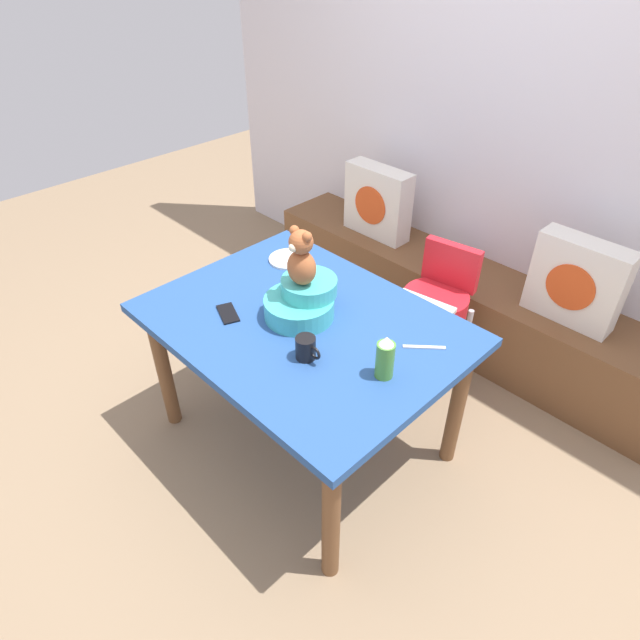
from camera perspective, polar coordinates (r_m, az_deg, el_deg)
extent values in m
plane|color=#8C7256|center=(2.82, -1.48, -12.14)|extent=(8.00, 8.00, 0.00)
cube|color=silver|center=(3.19, 19.67, 19.94)|extent=(4.40, 0.10, 2.60)
cube|color=brown|center=(3.42, 13.83, 1.99)|extent=(2.60, 0.44, 0.46)
cube|color=white|center=(3.49, 6.09, 12.22)|extent=(0.44, 0.14, 0.44)
cylinder|color=#D84C1E|center=(3.43, 5.27, 11.88)|extent=(0.24, 0.01, 0.24)
cube|color=white|center=(2.95, 25.36, 3.66)|extent=(0.44, 0.14, 0.44)
cylinder|color=#D84C1E|center=(2.89, 24.77, 3.12)|extent=(0.24, 0.01, 0.24)
cube|color=#AE87B7|center=(3.30, 13.51, 6.49)|extent=(0.20, 0.14, 0.10)
cube|color=#264C8C|center=(2.32, -1.76, -0.45)|extent=(1.32, 0.99, 0.04)
cylinder|color=brown|center=(2.76, -16.10, -5.00)|extent=(0.07, 0.07, 0.70)
cylinder|color=brown|center=(2.12, 1.17, -20.15)|extent=(0.07, 0.07, 0.70)
cylinder|color=brown|center=(3.10, -3.38, 1.91)|extent=(0.07, 0.07, 0.70)
cylinder|color=brown|center=(2.55, 14.21, -8.71)|extent=(0.07, 0.07, 0.70)
cylinder|color=red|center=(2.88, 11.99, 1.78)|extent=(0.34, 0.34, 0.10)
cube|color=red|center=(2.90, 13.63, 5.64)|extent=(0.30, 0.10, 0.24)
cube|color=white|center=(2.70, 10.45, 1.15)|extent=(0.33, 0.24, 0.02)
cylinder|color=silver|center=(3.01, 7.62, -2.53)|extent=(0.03, 0.03, 0.46)
cylinder|color=silver|center=(2.90, 11.92, -5.02)|extent=(0.03, 0.03, 0.46)
cylinder|color=silver|center=(3.19, 10.79, -0.26)|extent=(0.03, 0.03, 0.46)
cylinder|color=silver|center=(3.09, 14.94, -2.50)|extent=(0.03, 0.03, 0.46)
cylinder|color=#3FB2B0|center=(2.31, -2.21, 1.32)|extent=(0.30, 0.30, 0.09)
cylinder|color=#3FB2B0|center=(2.30, -1.16, 3.55)|extent=(0.24, 0.24, 0.07)
ellipsoid|color=#A75A31|center=(2.22, -1.94, 5.52)|extent=(0.13, 0.11, 0.15)
sphere|color=#A75A31|center=(2.16, -2.01, 8.18)|extent=(0.10, 0.10, 0.10)
sphere|color=beige|center=(2.14, -2.84, 7.61)|extent=(0.04, 0.04, 0.04)
sphere|color=#A75A31|center=(2.16, -2.71, 9.39)|extent=(0.04, 0.04, 0.04)
sphere|color=#A75A31|center=(2.11, -1.33, 8.73)|extent=(0.04, 0.04, 0.04)
cylinder|color=#4C8C33|center=(2.01, 6.83, -4.21)|extent=(0.07, 0.07, 0.15)
cone|color=white|center=(1.95, 7.02, -2.17)|extent=(0.06, 0.06, 0.03)
cylinder|color=black|center=(2.09, -1.52, -2.94)|extent=(0.08, 0.08, 0.09)
torus|color=black|center=(2.06, -0.53, -3.50)|extent=(0.06, 0.01, 0.06)
cylinder|color=white|center=(2.73, -3.29, 6.41)|extent=(0.20, 0.20, 0.01)
cube|color=black|center=(2.38, -9.65, 0.69)|extent=(0.16, 0.12, 0.01)
cube|color=silver|center=(2.21, 10.88, -2.81)|extent=(0.14, 0.13, 0.01)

